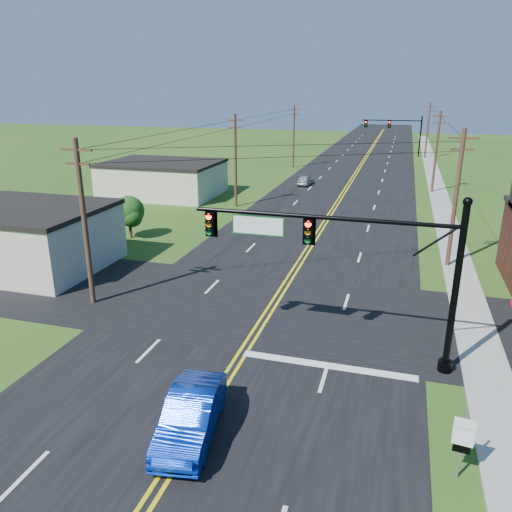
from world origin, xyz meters
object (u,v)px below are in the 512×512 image
(signal_mast_main, at_px, (344,255))
(signal_mast_far, at_px, (395,129))
(blue_car, at_px, (191,416))
(route_sign, at_px, (463,438))

(signal_mast_main, height_order, signal_mast_far, same)
(blue_car, bearing_deg, route_sign, -5.91)
(signal_mast_main, xyz_separation_m, signal_mast_far, (0.10, 72.00, -0.20))
(signal_mast_main, bearing_deg, signal_mast_far, 89.92)
(signal_mast_main, height_order, route_sign, signal_mast_main)
(blue_car, bearing_deg, signal_mast_far, 78.00)
(blue_car, height_order, route_sign, route_sign)
(signal_mast_far, relative_size, blue_car, 2.36)
(signal_mast_main, xyz_separation_m, route_sign, (4.45, -6.32, -3.30))
(blue_car, bearing_deg, signal_mast_main, 49.53)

